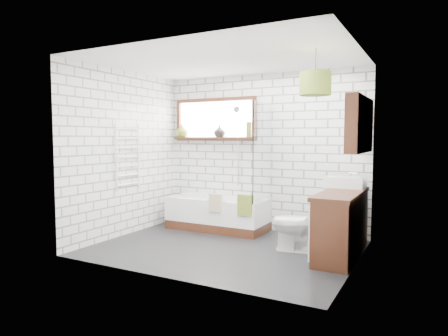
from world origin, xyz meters
The scene contains 22 objects.
floor centered at (0.00, 0.00, -0.01)m, with size 3.40×2.60×0.01m, color black.
ceiling centered at (0.00, 0.00, 2.50)m, with size 3.40×2.60×0.01m, color white.
wall_back centered at (0.00, 1.30, 1.25)m, with size 3.40×0.01×2.50m, color white.
wall_front centered at (0.00, -1.30, 1.25)m, with size 3.40×0.01×2.50m, color white.
wall_left centered at (-1.70, 0.00, 1.25)m, with size 0.01×2.60×2.50m, color white.
wall_right centered at (1.70, 0.00, 1.25)m, with size 0.01×2.60×2.50m, color white.
window centered at (-0.85, 1.26, 1.80)m, with size 1.52×0.16×0.68m, color #33170E.
towel_radiator centered at (-1.66, 0.00, 1.20)m, with size 0.06×0.52×1.00m, color white.
mirror_cabinet centered at (1.62, 0.60, 1.65)m, with size 0.16×1.20×0.70m, color #33170E.
shower_riser centered at (-0.40, 1.26, 1.35)m, with size 0.02×0.02×1.30m, color silver.
bathtub centered at (-0.62, 0.95, 0.26)m, with size 1.60×0.71×0.52m, color white.
shower_screen centered at (0.16, 0.95, 1.27)m, with size 0.02×0.72×1.50m, color white.
towel_green centered at (0.03, 0.59, 0.50)m, with size 0.22×0.06×0.31m, color olive.
towel_beige centered at (-0.46, 0.59, 0.50)m, with size 0.21×0.05×0.27m, color tan.
vanity centered at (1.47, 0.39, 0.41)m, with size 0.46×1.42×0.81m, color #33170E.
basin centered at (1.41, 0.89, 0.89)m, with size 0.51×0.45×0.15m, color white.
tap centered at (1.57, 0.89, 0.94)m, with size 0.03×0.03×0.15m, color silver.
toilet centered at (0.94, 0.34, 0.37)m, with size 0.72×0.41×0.73m, color white.
vase_olive centered at (-1.50, 1.23, 1.59)m, with size 0.22×0.22×0.23m, color olive.
vase_dark centered at (-0.74, 1.23, 1.58)m, with size 0.19×0.19×0.20m, color black.
bottle centered at (-0.20, 1.23, 1.60)m, with size 0.08×0.08×0.24m, color olive.
pendant centered at (1.25, -0.14, 2.10)m, with size 0.36×0.36×0.26m, color olive.
Camera 1 is at (2.48, -4.67, 1.49)m, focal length 32.00 mm.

